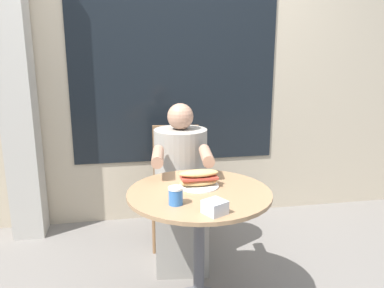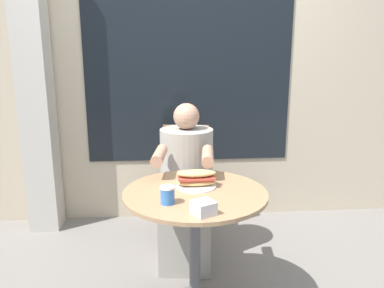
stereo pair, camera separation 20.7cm
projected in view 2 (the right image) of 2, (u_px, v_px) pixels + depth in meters
name	position (u px, v px, depth m)	size (l,w,h in m)	color
storefront_wall	(182.00, 54.00, 3.05)	(8.00, 0.09, 2.80)	#B7A88E
lattice_pillar	(35.00, 81.00, 2.84)	(0.23, 0.23, 2.40)	#B2ADA3
cafe_table	(195.00, 225.00, 1.96)	(0.74, 0.74, 0.71)	#997551
diner_chair	(186.00, 172.00, 2.84)	(0.42, 0.42, 0.87)	brown
seated_diner	(186.00, 196.00, 2.52)	(0.41, 0.65, 1.09)	gray
sandwich_on_plate	(196.00, 179.00, 1.97)	(0.21, 0.21, 0.09)	white
drink_cup	(168.00, 195.00, 1.75)	(0.07, 0.07, 0.09)	#336BB7
napkin_box	(203.00, 208.00, 1.64)	(0.12, 0.12, 0.06)	silver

